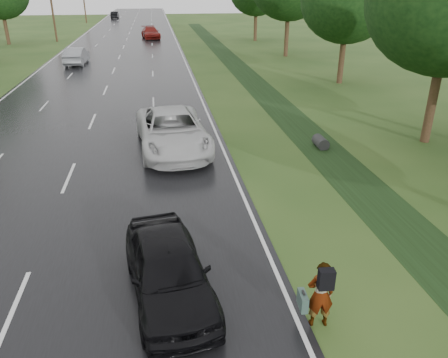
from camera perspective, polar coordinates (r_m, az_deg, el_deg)
name	(u,v)px	position (r m, az deg, el deg)	size (l,w,h in m)	color
ground	(14,311)	(12.30, -25.77, -15.21)	(220.00, 220.00, 0.00)	#2A4819
road	(122,50)	(54.72, -13.16, 16.03)	(14.00, 180.00, 0.04)	black
edge_stripe_east	(180,49)	(54.66, -5.80, 16.53)	(0.12, 180.00, 0.01)	silver
edge_stripe_west	(62,52)	(55.60, -20.35, 15.34)	(0.12, 180.00, 0.01)	silver
center_line	(122,50)	(54.72, -13.16, 16.06)	(0.12, 180.00, 0.01)	silver
drainage_ditch	(275,102)	(29.75, 6.61, 9.95)	(2.20, 120.00, 0.56)	black
utility_pole_far	(51,0)	(65.44, -21.67, 20.88)	(1.60, 0.26, 10.00)	#3E2E19
tree_east_c	(348,0)	(36.10, 15.90, 21.57)	(7.00, 7.00, 9.29)	#3E2E19
pedestrian	(320,294)	(10.46, 12.39, -14.42)	(0.79, 0.73, 1.73)	#A5998C
white_pickup	(172,131)	(20.75, -6.76, 6.26)	(3.07, 6.66, 1.85)	#BDBDBD
dark_sedan	(168,269)	(11.14, -7.27, -11.61)	(1.89, 4.69, 1.60)	black
silver_sedan	(77,56)	(46.12, -18.71, 15.00)	(1.69, 4.85, 1.60)	gray
far_car_red	(151,33)	(65.85, -9.56, 18.33)	(2.20, 5.41, 1.57)	maroon
far_car_dark	(115,15)	(105.51, -14.08, 20.08)	(1.52, 4.37, 1.44)	black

